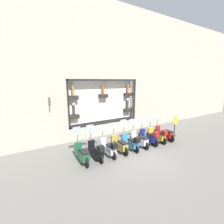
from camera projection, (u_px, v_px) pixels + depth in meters
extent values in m
plane|color=#66635E|center=(133.00, 153.00, 8.62)|extent=(120.00, 120.00, 0.00)
cube|color=#ADA08E|center=(191.00, 75.00, 15.83)|extent=(0.40, 15.24, 9.39)
cube|color=#ADA08E|center=(104.00, 129.00, 11.58)|extent=(0.40, 5.52, 0.91)
cube|color=#ADA08E|center=(103.00, 41.00, 10.28)|extent=(0.40, 5.52, 5.20)
cube|color=black|center=(105.00, 80.00, 10.65)|extent=(0.04, 5.52, 0.12)
cube|color=black|center=(106.00, 123.00, 11.29)|extent=(0.04, 5.52, 0.12)
cube|color=black|center=(134.00, 100.00, 12.30)|extent=(0.04, 0.12, 3.28)
cube|color=black|center=(68.00, 105.00, 9.64)|extent=(0.04, 0.12, 3.28)
cube|color=white|center=(102.00, 101.00, 11.45)|extent=(0.04, 5.28, 3.04)
cube|color=#28231E|center=(128.00, 95.00, 12.29)|extent=(0.36, 0.66, 0.28)
cylinder|color=#CC4C23|center=(128.00, 89.00, 12.20)|extent=(0.16, 0.16, 0.56)
sphere|color=beige|center=(128.00, 85.00, 12.13)|extent=(0.20, 0.20, 0.20)
cube|color=#28231E|center=(103.00, 96.00, 11.17)|extent=(0.36, 0.66, 0.28)
cylinder|color=#CC4C23|center=(103.00, 90.00, 11.08)|extent=(0.17, 0.17, 0.63)
sphere|color=beige|center=(103.00, 84.00, 10.99)|extent=(0.23, 0.23, 0.23)
cube|color=#28231E|center=(73.00, 98.00, 10.06)|extent=(0.36, 0.66, 0.28)
cylinder|color=#B26B2D|center=(73.00, 91.00, 9.97)|extent=(0.17, 0.17, 0.63)
sphere|color=beige|center=(73.00, 84.00, 9.88)|extent=(0.23, 0.23, 0.23)
cube|color=#28231E|center=(127.00, 110.00, 12.56)|extent=(0.36, 0.66, 0.28)
cylinder|color=#47382D|center=(128.00, 105.00, 12.46)|extent=(0.18, 0.18, 0.65)
sphere|color=white|center=(128.00, 99.00, 12.37)|extent=(0.24, 0.24, 0.24)
cube|color=#28231E|center=(74.00, 116.00, 10.33)|extent=(0.36, 0.66, 0.28)
cylinder|color=#47382D|center=(74.00, 110.00, 10.24)|extent=(0.17, 0.17, 0.60)
sphere|color=beige|center=(74.00, 104.00, 10.15)|extent=(0.22, 0.22, 0.22)
cylinder|color=black|center=(49.00, 101.00, 8.86)|extent=(0.35, 0.05, 0.05)
torus|color=black|center=(49.00, 101.00, 8.71)|extent=(0.50, 0.05, 0.50)
cylinder|color=white|center=(49.00, 101.00, 8.71)|extent=(0.41, 0.03, 0.41)
cylinder|color=black|center=(157.00, 133.00, 11.17)|extent=(0.54, 0.09, 0.54)
cylinder|color=black|center=(171.00, 138.00, 10.10)|extent=(0.54, 0.09, 0.54)
cube|color=maroon|center=(163.00, 136.00, 10.64)|extent=(1.02, 0.38, 0.06)
cube|color=maroon|center=(168.00, 134.00, 10.28)|extent=(0.61, 0.35, 0.36)
cube|color=black|center=(168.00, 131.00, 10.23)|extent=(0.58, 0.31, 0.10)
cube|color=maroon|center=(158.00, 129.00, 11.04)|extent=(0.12, 0.37, 0.56)
cylinder|color=gray|center=(157.00, 123.00, 10.99)|extent=(0.20, 0.06, 0.45)
cylinder|color=gray|center=(157.00, 120.00, 11.01)|extent=(0.04, 0.61, 0.04)
cube|color=silver|center=(157.00, 117.00, 11.01)|extent=(0.08, 0.42, 0.31)
cylinder|color=black|center=(149.00, 135.00, 10.82)|extent=(0.49, 0.09, 0.49)
cylinder|color=black|center=(163.00, 141.00, 9.72)|extent=(0.49, 0.09, 0.49)
cube|color=gold|center=(156.00, 138.00, 10.27)|extent=(1.02, 0.38, 0.06)
cube|color=gold|center=(160.00, 137.00, 9.91)|extent=(0.61, 0.35, 0.36)
cube|color=black|center=(160.00, 133.00, 9.87)|extent=(0.58, 0.31, 0.10)
cube|color=gold|center=(150.00, 131.00, 10.67)|extent=(0.12, 0.37, 0.56)
cylinder|color=gray|center=(150.00, 124.00, 10.63)|extent=(0.20, 0.06, 0.45)
cylinder|color=gray|center=(149.00, 121.00, 10.64)|extent=(0.04, 0.61, 0.04)
cube|color=silver|center=(149.00, 119.00, 10.64)|extent=(0.08, 0.42, 0.30)
cube|color=maroon|center=(165.00, 133.00, 9.55)|extent=(0.28, 0.28, 0.28)
cylinder|color=black|center=(141.00, 136.00, 10.42)|extent=(0.56, 0.09, 0.56)
cylinder|color=black|center=(155.00, 143.00, 9.36)|extent=(0.56, 0.09, 0.56)
cube|color=navy|center=(148.00, 140.00, 9.89)|extent=(1.02, 0.39, 0.06)
cube|color=navy|center=(152.00, 138.00, 9.54)|extent=(0.61, 0.35, 0.36)
cube|color=black|center=(152.00, 135.00, 9.49)|extent=(0.58, 0.31, 0.10)
cube|color=navy|center=(142.00, 133.00, 10.29)|extent=(0.12, 0.37, 0.56)
cylinder|color=gray|center=(142.00, 126.00, 10.25)|extent=(0.20, 0.06, 0.45)
cylinder|color=gray|center=(141.00, 122.00, 10.27)|extent=(0.04, 0.60, 0.04)
cube|color=silver|center=(141.00, 120.00, 10.26)|extent=(0.09, 0.42, 0.35)
cube|color=maroon|center=(156.00, 134.00, 9.19)|extent=(0.28, 0.28, 0.28)
cylinder|color=black|center=(132.00, 139.00, 10.09)|extent=(0.48, 0.09, 0.48)
cylinder|color=black|center=(146.00, 146.00, 8.97)|extent=(0.48, 0.09, 0.48)
cube|color=silver|center=(139.00, 142.00, 9.53)|extent=(1.02, 0.38, 0.06)
cube|color=silver|center=(143.00, 141.00, 9.17)|extent=(0.61, 0.35, 0.36)
cube|color=black|center=(143.00, 138.00, 9.13)|extent=(0.58, 0.31, 0.10)
cube|color=silver|center=(134.00, 135.00, 9.93)|extent=(0.12, 0.37, 0.56)
cylinder|color=gray|center=(133.00, 128.00, 9.89)|extent=(0.20, 0.06, 0.45)
cylinder|color=gray|center=(133.00, 124.00, 9.90)|extent=(0.04, 0.60, 0.04)
cube|color=silver|center=(132.00, 122.00, 9.90)|extent=(0.09, 0.42, 0.37)
cylinder|color=black|center=(123.00, 141.00, 9.73)|extent=(0.44, 0.09, 0.44)
cylinder|color=black|center=(136.00, 149.00, 8.59)|extent=(0.44, 0.09, 0.44)
cube|color=teal|center=(129.00, 145.00, 9.16)|extent=(1.02, 0.39, 0.06)
cube|color=teal|center=(133.00, 144.00, 8.81)|extent=(0.61, 0.35, 0.36)
cube|color=black|center=(133.00, 141.00, 8.76)|extent=(0.58, 0.31, 0.10)
cube|color=teal|center=(124.00, 138.00, 9.56)|extent=(0.12, 0.37, 0.56)
cylinder|color=gray|center=(124.00, 130.00, 9.52)|extent=(0.20, 0.06, 0.45)
cylinder|color=gray|center=(123.00, 126.00, 9.53)|extent=(0.04, 0.61, 0.04)
cube|color=silver|center=(123.00, 123.00, 9.52)|extent=(0.11, 0.42, 0.44)
cube|color=black|center=(137.00, 140.00, 8.44)|extent=(0.28, 0.28, 0.28)
cylinder|color=black|center=(113.00, 143.00, 9.32)|extent=(0.53, 0.09, 0.53)
cylinder|color=black|center=(125.00, 151.00, 8.24)|extent=(0.53, 0.09, 0.53)
cube|color=olive|center=(119.00, 147.00, 8.79)|extent=(1.02, 0.39, 0.06)
cube|color=olive|center=(123.00, 146.00, 8.43)|extent=(0.61, 0.35, 0.36)
cube|color=black|center=(123.00, 142.00, 8.38)|extent=(0.58, 0.31, 0.10)
cube|color=olive|center=(114.00, 139.00, 9.18)|extent=(0.12, 0.37, 0.56)
cylinder|color=gray|center=(114.00, 131.00, 9.14)|extent=(0.20, 0.06, 0.45)
cylinder|color=gray|center=(113.00, 128.00, 9.16)|extent=(0.04, 0.60, 0.04)
cube|color=silver|center=(113.00, 125.00, 9.16)|extent=(0.08, 0.42, 0.31)
cylinder|color=black|center=(102.00, 146.00, 8.99)|extent=(0.44, 0.09, 0.44)
cylinder|color=black|center=(114.00, 156.00, 7.85)|extent=(0.44, 0.09, 0.44)
cube|color=#B7BCC6|center=(108.00, 151.00, 8.42)|extent=(1.02, 0.38, 0.06)
cube|color=#B7BCC6|center=(111.00, 150.00, 8.06)|extent=(0.61, 0.35, 0.36)
cube|color=black|center=(111.00, 146.00, 8.02)|extent=(0.58, 0.31, 0.10)
cube|color=#B7BCC6|center=(103.00, 142.00, 8.82)|extent=(0.12, 0.37, 0.56)
cylinder|color=gray|center=(103.00, 134.00, 8.78)|extent=(0.20, 0.06, 0.45)
cylinder|color=gray|center=(102.00, 130.00, 8.79)|extent=(0.04, 0.60, 0.04)
cube|color=silver|center=(102.00, 127.00, 8.79)|extent=(0.08, 0.42, 0.32)
cube|color=black|center=(114.00, 146.00, 7.69)|extent=(0.28, 0.28, 0.28)
cylinder|color=black|center=(91.00, 149.00, 8.61)|extent=(0.46, 0.09, 0.46)
cylinder|color=black|center=(101.00, 159.00, 7.49)|extent=(0.46, 0.09, 0.46)
cube|color=black|center=(95.00, 154.00, 8.05)|extent=(1.02, 0.38, 0.06)
cube|color=black|center=(98.00, 153.00, 7.69)|extent=(0.61, 0.35, 0.36)
cube|color=black|center=(98.00, 149.00, 7.64)|extent=(0.58, 0.31, 0.10)
cube|color=black|center=(91.00, 145.00, 8.45)|extent=(0.12, 0.37, 0.56)
cylinder|color=gray|center=(91.00, 136.00, 8.41)|extent=(0.20, 0.06, 0.45)
cylinder|color=gray|center=(90.00, 132.00, 8.42)|extent=(0.04, 0.61, 0.04)
cube|color=silver|center=(90.00, 128.00, 8.41)|extent=(0.11, 0.42, 0.43)
cube|color=black|center=(101.00, 149.00, 7.33)|extent=(0.28, 0.28, 0.28)
cylinder|color=black|center=(78.00, 152.00, 8.21)|extent=(0.53, 0.09, 0.53)
cylinder|color=black|center=(86.00, 162.00, 7.13)|extent=(0.53, 0.09, 0.53)
cube|color=#19512D|center=(82.00, 157.00, 7.67)|extent=(1.02, 0.38, 0.06)
cube|color=#19512D|center=(84.00, 156.00, 7.31)|extent=(0.61, 0.35, 0.36)
cube|color=black|center=(84.00, 152.00, 7.27)|extent=(0.58, 0.31, 0.10)
cube|color=#19512D|center=(78.00, 147.00, 8.07)|extent=(0.12, 0.37, 0.56)
cylinder|color=gray|center=(77.00, 138.00, 8.03)|extent=(0.20, 0.06, 0.45)
cylinder|color=gray|center=(77.00, 134.00, 8.04)|extent=(0.04, 0.61, 0.04)
cube|color=silver|center=(77.00, 130.00, 8.04)|extent=(0.10, 0.42, 0.39)
cylinder|color=#232326|center=(174.00, 135.00, 11.37)|extent=(0.36, 0.36, 0.02)
cylinder|color=#232326|center=(175.00, 126.00, 11.22)|extent=(0.07, 0.07, 1.52)
cube|color=yellow|center=(175.00, 120.00, 11.11)|extent=(0.03, 0.45, 0.55)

